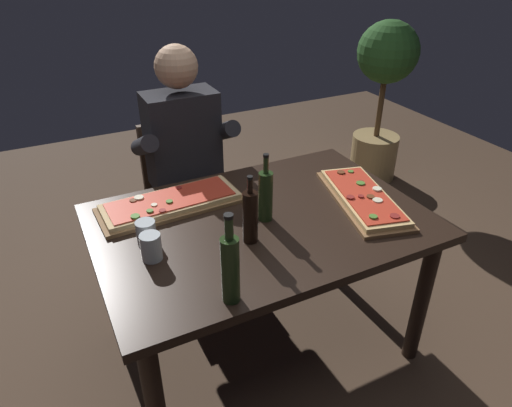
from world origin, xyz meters
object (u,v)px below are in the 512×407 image
pizza_rectangular_left (363,198)px  diner_chair (183,189)px  pizza_rectangular_front (171,203)px  vinegar_bottle_green (230,267)px  tumbler_far_side (151,248)px  tumbler_near_camera (146,232)px  dining_table (261,237)px  wine_bottle_dark (250,216)px  oil_bottle_amber (266,195)px  potted_plant_corner (383,91)px  seated_diner (186,157)px

pizza_rectangular_left → diner_chair: bearing=121.1°
pizza_rectangular_front → vinegar_bottle_green: size_ratio=1.94×
vinegar_bottle_green → tumbler_far_side: size_ratio=3.15×
pizza_rectangular_left → tumbler_near_camera: 0.97m
pizza_rectangular_front → tumbler_near_camera: size_ratio=6.71×
dining_table → tumbler_near_camera: tumbler_near_camera is taller
dining_table → vinegar_bottle_green: vinegar_bottle_green is taller
tumbler_far_side → diner_chair: 1.05m
wine_bottle_dark → tumbler_near_camera: bearing=155.5°
pizza_rectangular_front → diner_chair: diner_chair is taller
tumbler_far_side → diner_chair: (0.41, 0.92, -0.30)m
dining_table → pizza_rectangular_left: (0.48, -0.07, 0.12)m
oil_bottle_amber → dining_table: bearing=154.2°
oil_bottle_amber → potted_plant_corner: bearing=36.4°
wine_bottle_dark → oil_bottle_amber: bearing=42.2°
wine_bottle_dark → potted_plant_corner: 2.25m
tumbler_far_side → seated_diner: 0.90m
dining_table → pizza_rectangular_left: pizza_rectangular_left is taller
vinegar_bottle_green → tumbler_far_side: (-0.17, 0.34, -0.09)m
pizza_rectangular_front → tumbler_near_camera: 0.28m
wine_bottle_dark → potted_plant_corner: potted_plant_corner is taller
tumbler_far_side → oil_bottle_amber: bearing=6.3°
pizza_rectangular_left → seated_diner: 0.99m
wine_bottle_dark → tumbler_far_side: wine_bottle_dark is taller
potted_plant_corner → dining_table: bearing=-144.0°
pizza_rectangular_front → seated_diner: seated_diner is taller
pizza_rectangular_front → dining_table: bearing=-40.9°
pizza_rectangular_front → pizza_rectangular_left: size_ratio=1.03×
pizza_rectangular_front → tumbler_far_side: 0.38m
diner_chair → vinegar_bottle_green: bearing=-100.7°
dining_table → wine_bottle_dark: size_ratio=4.88×
dining_table → potted_plant_corner: 2.09m
pizza_rectangular_left → oil_bottle_amber: 0.48m
seated_diner → potted_plant_corner: size_ratio=1.05×
pizza_rectangular_left → pizza_rectangular_front: bearing=156.5°
pizza_rectangular_front → diner_chair: bearing=68.2°
dining_table → oil_bottle_amber: size_ratio=4.63×
vinegar_bottle_green → potted_plant_corner: size_ratio=0.26×
pizza_rectangular_left → seated_diner: bearing=124.7°
pizza_rectangular_front → tumbler_near_camera: tumbler_near_camera is taller
diner_chair → dining_table: bearing=-84.6°
pizza_rectangular_front → wine_bottle_dark: wine_bottle_dark is taller
oil_bottle_amber → diner_chair: 0.94m
pizza_rectangular_front → pizza_rectangular_left: bearing=-23.5°
diner_chair → seated_diner: (0.00, -0.12, 0.26)m
oil_bottle_amber → potted_plant_corner: (1.67, 1.23, -0.12)m
wine_bottle_dark → diner_chair: bearing=88.2°
dining_table → oil_bottle_amber: 0.21m
tumbler_near_camera → potted_plant_corner: (2.17, 1.18, -0.05)m
vinegar_bottle_green → potted_plant_corner: (2.00, 1.63, -0.14)m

